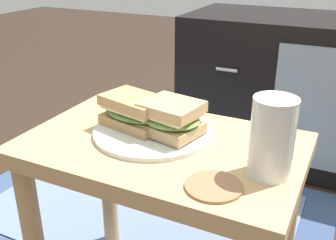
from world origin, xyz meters
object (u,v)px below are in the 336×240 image
object	(u,v)px
coaster	(214,186)
sandwich_back	(172,118)
sandwich_front	(135,111)
plate	(153,132)
tv_cabinet	(307,92)
beer_glass	(272,139)

from	to	relation	value
coaster	sandwich_back	bearing A→B (deg)	136.33
sandwich_front	sandwich_back	bearing A→B (deg)	-2.56
plate	coaster	bearing A→B (deg)	-36.37
tv_cabinet	beer_glass	world-z (taller)	beer_glass
beer_glass	sandwich_front	bearing A→B (deg)	169.38
tv_cabinet	sandwich_front	distance (m)	0.98
sandwich_back	coaster	size ratio (longest dim) A/B	1.46
sandwich_front	beer_glass	distance (m)	0.31
sandwich_back	beer_glass	size ratio (longest dim) A/B	1.00
beer_glass	coaster	world-z (taller)	beer_glass
plate	sandwich_back	bearing A→B (deg)	-2.56
beer_glass	tv_cabinet	bearing A→B (deg)	93.18
plate	sandwich_front	size ratio (longest dim) A/B	1.53
sandwich_back	tv_cabinet	bearing A→B (deg)	80.45
tv_cabinet	sandwich_back	xyz separation A→B (m)	(-0.16, -0.93, 0.22)
sandwich_front	tv_cabinet	bearing A→B (deg)	75.16
beer_glass	plate	bearing A→B (deg)	168.01
coaster	sandwich_front	bearing A→B (deg)	148.92
tv_cabinet	beer_glass	size ratio (longest dim) A/B	6.85
plate	beer_glass	world-z (taller)	beer_glass
plate	sandwich_front	bearing A→B (deg)	177.44
plate	sandwich_front	distance (m)	0.06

